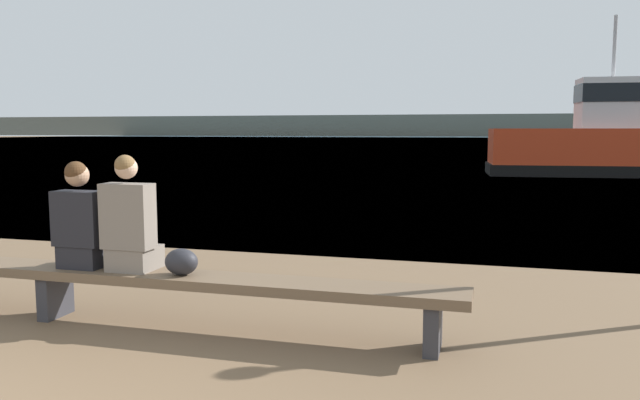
% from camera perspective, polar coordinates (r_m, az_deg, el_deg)
% --- Properties ---
extents(water_surface, '(240.00, 240.00, 0.00)m').
position_cam_1_polar(water_surface, '(128.31, 14.14, 5.41)').
color(water_surface, '#5684A3').
rests_on(water_surface, ground).
extents(far_shoreline, '(600.00, 12.00, 6.53)m').
position_cam_1_polar(far_shoreline, '(196.18, 14.66, 6.62)').
color(far_shoreline, '#4C4C42').
rests_on(far_shoreline, ground).
extents(bench_main, '(7.65, 0.45, 0.49)m').
position_cam_1_polar(bench_main, '(6.40, -23.11, -6.26)').
color(bench_main, brown).
rests_on(bench_main, ground).
extents(person_left, '(0.45, 0.40, 0.99)m').
position_cam_1_polar(person_left, '(6.14, -21.00, -1.94)').
color(person_left, black).
rests_on(person_left, bench_main).
extents(person_right, '(0.45, 0.39, 1.05)m').
position_cam_1_polar(person_right, '(5.85, -17.00, -1.99)').
color(person_right, '#70665B').
rests_on(person_right, bench_main).
extents(shopping_bag, '(0.30, 0.23, 0.23)m').
position_cam_1_polar(shopping_bag, '(5.62, -12.56, -5.54)').
color(shopping_bag, '#232328').
rests_on(shopping_bag, bench_main).
extents(tugboat_red, '(9.05, 3.46, 6.10)m').
position_cam_1_polar(tugboat_red, '(26.71, 24.86, 4.59)').
color(tugboat_red, red).
rests_on(tugboat_red, water_surface).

